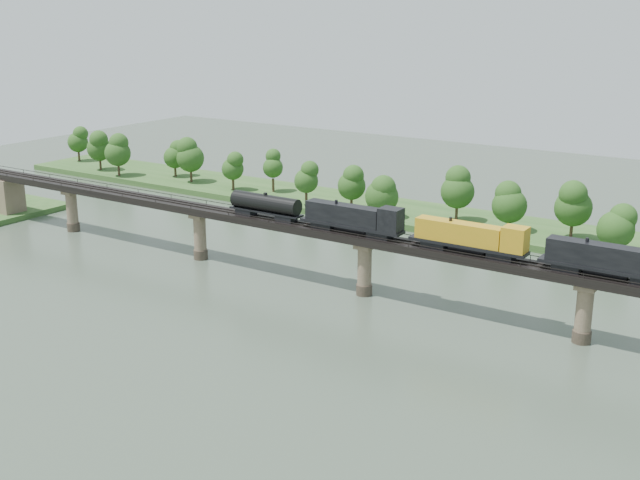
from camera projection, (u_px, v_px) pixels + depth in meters
The scene contains 6 objects.
ground at pixel (267, 350), 124.65m from camera, with size 400.00×400.00×0.00m, color #324033.
far_bank at pixel (479, 225), 192.64m from camera, with size 300.00×24.00×1.60m, color #2A4D1F.
bridge at pixel (365, 267), 147.19m from camera, with size 236.00×30.00×11.50m.
bridge_superstructure at pixel (365, 234), 145.41m from camera, with size 220.00×4.90×0.75m.
far_treeline at pixel (442, 192), 191.11m from camera, with size 289.06×17.54×13.60m.
freight_train at pixel (428, 231), 138.17m from camera, with size 83.69×3.26×5.76m.
Camera 1 is at (69.83, -91.47, 51.58)m, focal length 45.00 mm.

